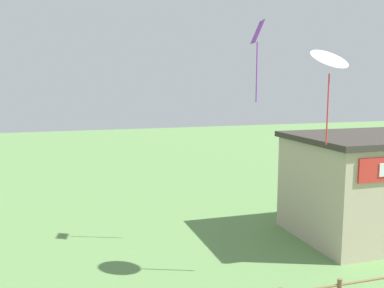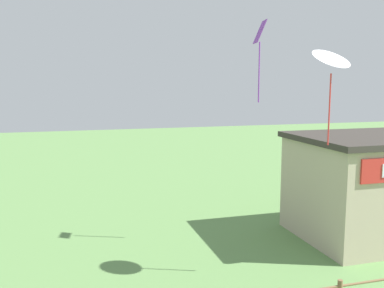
% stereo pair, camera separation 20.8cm
% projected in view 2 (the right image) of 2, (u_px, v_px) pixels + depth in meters
% --- Properties ---
extents(seaside_building, '(7.17, 5.18, 4.44)m').
position_uv_depth(seaside_building, '(379.00, 185.00, 18.53)').
color(seaside_building, '#B7A88E').
rests_on(seaside_building, ground_plane).
extents(kite_purple_streamer, '(0.51, 0.75, 3.21)m').
position_uv_depth(kite_purple_streamer, '(260.00, 44.00, 16.81)').
color(kite_purple_streamer, purple).
extents(kite_white_delta, '(1.48, 1.38, 3.22)m').
position_uv_depth(kite_white_delta, '(332.00, 59.00, 13.75)').
color(kite_white_delta, white).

